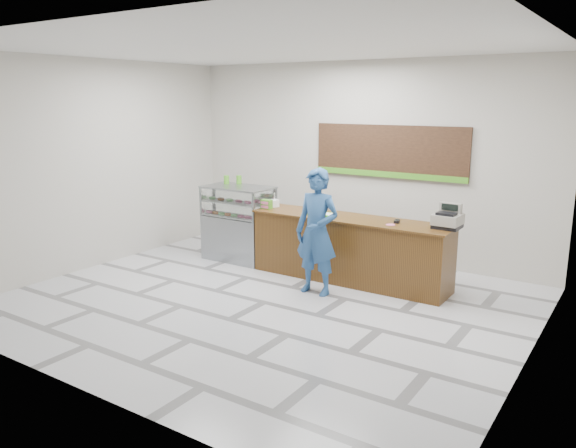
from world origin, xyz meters
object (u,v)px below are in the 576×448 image
Objects in this scene: serving_tray at (322,214)px; customer at (317,232)px; cash_register at (448,219)px; sales_counter at (349,249)px; display_case at (239,223)px.

serving_tray is 0.23× the size of customer.
cash_register is 0.22× the size of customer.
sales_counter is 1.74× the size of customer.
display_case is 1.79m from serving_tray.
display_case is at bearing 170.26° from serving_tray.
display_case is 2.24m from customer.
display_case is at bearing -175.63° from cash_register.
sales_counter is at bearing -0.79° from serving_tray.
cash_register is 0.95× the size of serving_tray.
cash_register reaches higher than serving_tray.
customer is at bearing -100.13° from sales_counter.
customer is (-0.14, -0.78, 0.42)m from sales_counter.
cash_register is at bearing 28.89° from customer.
sales_counter is 1.64m from cash_register.
customer is at bearing -20.53° from display_case.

